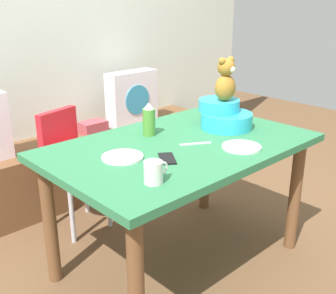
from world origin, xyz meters
The scene contains 15 objects.
ground_plane centered at (0.00, 0.00, 0.00)m, with size 8.00×8.00×0.00m, color brown.
back_wall centered at (0.00, 1.47, 1.30)m, with size 4.40×0.10×2.60m, color silver.
window_bench centered at (0.00, 1.20, 0.23)m, with size 2.60×0.44×0.46m, color brown.
pillow_floral_right centered at (0.61, 1.18, 0.68)m, with size 0.44×0.15×0.44m.
book_stack centered at (0.23, 1.20, 0.51)m, with size 0.20×0.14×0.09m, color #9B3C46.
dining_table centered at (0.00, 0.00, 0.64)m, with size 1.40×0.89×0.74m.
highchair centered at (-0.20, 0.76, 0.52)m, with size 0.40×0.51×0.79m.
infant_seat_teal centered at (0.38, 0.03, 0.81)m, with size 0.30×0.33×0.16m.
teddy_bear centered at (0.38, 0.02, 1.02)m, with size 0.13×0.12×0.25m.
ketchup_bottle centered at (-0.04, 0.21, 0.83)m, with size 0.07×0.07×0.18m.
coffee_mug centered at (-0.43, -0.27, 0.79)m, with size 0.12×0.08×0.09m.
dinner_plate_near centered at (-0.36, 0.04, 0.75)m, with size 0.20×0.20×0.01m, color white.
dinner_plate_far centered at (0.17, -0.27, 0.75)m, with size 0.20×0.20×0.01m, color white.
cell_phone centered at (-0.21, -0.12, 0.74)m, with size 0.07×0.14×0.01m, color black.
table_fork centered at (0.04, -0.07, 0.74)m, with size 0.02×0.17×0.01m, color silver.
Camera 1 is at (-1.46, -1.45, 1.46)m, focal length 44.21 mm.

